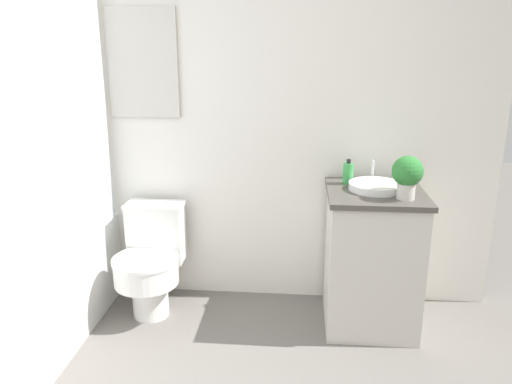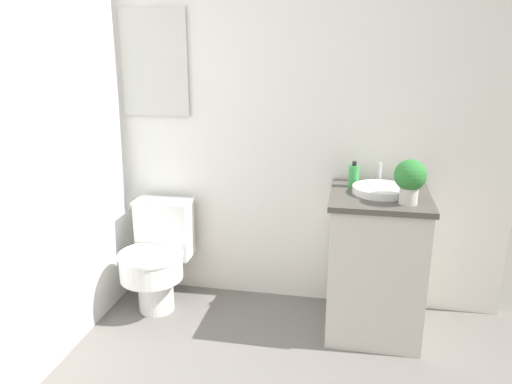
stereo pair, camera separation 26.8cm
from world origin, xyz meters
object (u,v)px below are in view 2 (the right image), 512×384
Objects in this scene: sink at (380,190)px; soap_bottle at (354,176)px; potted_plant at (410,178)px; toilet at (158,255)px.

sink is 0.19m from soap_bottle.
potted_plant reaches higher than sink.
soap_bottle is 0.64× the size of potted_plant.
sink is 0.24m from potted_plant.
sink is at bearing 0.18° from toilet.
sink reaches higher than toilet.
soap_bottle is 0.40m from potted_plant.
potted_plant is at bearing -44.51° from soap_bottle.
sink is at bearing 128.85° from potted_plant.
toilet is 2.84× the size of potted_plant.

